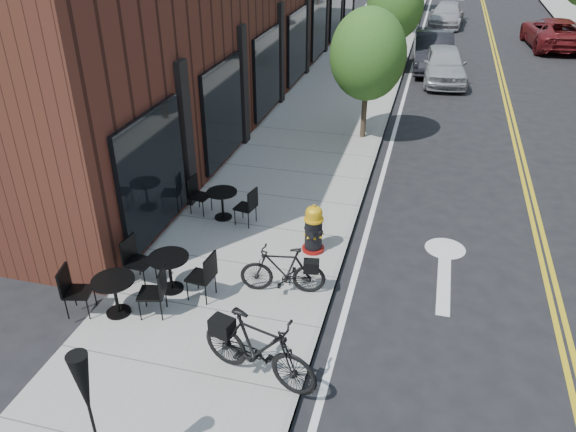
% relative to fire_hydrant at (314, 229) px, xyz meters
% --- Properties ---
extents(ground, '(120.00, 120.00, 0.00)m').
position_rel_fire_hydrant_xyz_m(ground, '(0.66, -2.34, -0.62)').
color(ground, black).
rests_on(ground, ground).
extents(sidewalk_near, '(4.00, 70.00, 0.12)m').
position_rel_fire_hydrant_xyz_m(sidewalk_near, '(-1.34, 7.66, -0.56)').
color(sidewalk_near, '#9E9B93').
rests_on(sidewalk_near, ground).
extents(tree_near_a, '(2.20, 2.20, 3.81)m').
position_rel_fire_hydrant_xyz_m(tree_near_a, '(0.06, 6.66, 1.99)').
color(tree_near_a, '#382B1E').
rests_on(tree_near_a, sidewalk_near).
extents(tree_near_b, '(2.30, 2.30, 3.98)m').
position_rel_fire_hydrant_xyz_m(tree_near_b, '(0.06, 14.66, 2.10)').
color(tree_near_b, '#382B1E').
rests_on(tree_near_b, sidewalk_near).
extents(fire_hydrant, '(0.60, 0.60, 1.05)m').
position_rel_fire_hydrant_xyz_m(fire_hydrant, '(0.00, 0.00, 0.00)').
color(fire_hydrant, maroon).
rests_on(fire_hydrant, sidewalk_near).
extents(bicycle_left, '(1.62, 0.71, 0.94)m').
position_rel_fire_hydrant_xyz_m(bicycle_left, '(-0.24, -1.51, -0.03)').
color(bicycle_left, black).
rests_on(bicycle_left, sidewalk_near).
extents(bicycle_right, '(2.03, 1.05, 1.17)m').
position_rel_fire_hydrant_xyz_m(bicycle_right, '(-0.00, -3.70, 0.09)').
color(bicycle_right, black).
rests_on(bicycle_right, sidewalk_near).
extents(bistro_set_a, '(1.76, 0.89, 0.92)m').
position_rel_fire_hydrant_xyz_m(bistro_set_a, '(-2.86, -2.86, -0.03)').
color(bistro_set_a, black).
rests_on(bistro_set_a, sidewalk_near).
extents(bistro_set_b, '(1.75, 0.82, 0.93)m').
position_rel_fire_hydrant_xyz_m(bistro_set_b, '(-2.25, -1.99, -0.03)').
color(bistro_set_b, black).
rests_on(bistro_set_b, sidewalk_near).
extents(bistro_set_c, '(1.64, 0.81, 0.86)m').
position_rel_fire_hydrant_xyz_m(bistro_set_c, '(-2.28, 0.80, -0.06)').
color(bistro_set_c, black).
rests_on(bistro_set_c, sidewalk_near).
extents(patio_umbrella, '(0.34, 0.34, 2.08)m').
position_rel_fire_hydrant_xyz_m(patio_umbrella, '(-1.34, -5.84, 0.99)').
color(patio_umbrella, black).
rests_on(patio_umbrella, sidewalk_near).
extents(parked_car_a, '(2.09, 4.27, 1.40)m').
position_rel_fire_hydrant_xyz_m(parked_car_a, '(2.26, 13.85, 0.08)').
color(parked_car_a, '#ABAEB3').
rests_on(parked_car_a, ground).
extents(parked_car_b, '(1.92, 4.68, 1.51)m').
position_rel_fire_hydrant_xyz_m(parked_car_b, '(1.77, 15.76, 0.13)').
color(parked_car_b, black).
rests_on(parked_car_b, ground).
extents(parked_car_c, '(2.11, 4.53, 1.28)m').
position_rel_fire_hydrant_xyz_m(parked_car_c, '(2.21, 25.90, 0.02)').
color(parked_car_c, '#A8A8AC').
rests_on(parked_car_c, ground).
extents(parked_car_far, '(2.90, 5.41, 1.45)m').
position_rel_fire_hydrant_xyz_m(parked_car_far, '(7.41, 21.48, 0.10)').
color(parked_car_far, maroon).
rests_on(parked_car_far, ground).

